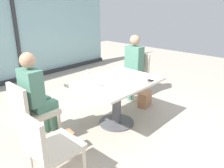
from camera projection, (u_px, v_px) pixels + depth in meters
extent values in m
plane|color=#A89E8E|center=(117.00, 123.00, 3.58)|extent=(12.00, 12.00, 0.00)
cube|color=#8DB7BC|center=(15.00, 25.00, 5.16)|extent=(5.58, 0.03, 2.70)
cube|color=#2D2D33|center=(15.00, 25.00, 5.14)|extent=(0.08, 0.06, 2.70)
cube|color=#2D2D33|center=(23.00, 78.00, 5.59)|extent=(5.58, 0.10, 0.10)
cube|color=silver|center=(117.00, 82.00, 3.34)|extent=(1.27, 0.94, 0.04)
cylinder|color=#4C4C51|center=(117.00, 104.00, 3.46)|extent=(0.14, 0.14, 0.69)
cylinder|color=#4C4C51|center=(117.00, 122.00, 3.58)|extent=(0.56, 0.56, 0.02)
cube|color=beige|center=(38.00, 112.00, 3.04)|extent=(0.46, 0.46, 0.06)
cube|color=beige|center=(18.00, 102.00, 2.78)|extent=(0.05, 0.46, 0.42)
cylinder|color=beige|center=(60.00, 126.00, 3.13)|extent=(0.04, 0.04, 0.39)
cylinder|color=beige|center=(45.00, 117.00, 3.38)|extent=(0.04, 0.04, 0.39)
cylinder|color=beige|center=(34.00, 138.00, 2.85)|extent=(0.04, 0.04, 0.39)
cylinder|color=beige|center=(19.00, 127.00, 3.10)|extent=(0.04, 0.04, 0.39)
cube|color=beige|center=(132.00, 77.00, 4.50)|extent=(0.46, 0.46, 0.06)
cube|color=beige|center=(140.00, 63.00, 4.59)|extent=(0.05, 0.46, 0.42)
cylinder|color=beige|center=(118.00, 87.00, 4.56)|extent=(0.04, 0.04, 0.39)
cylinder|color=beige|center=(134.00, 92.00, 4.31)|extent=(0.04, 0.04, 0.39)
cylinder|color=beige|center=(130.00, 83.00, 4.84)|extent=(0.04, 0.04, 0.39)
cylinder|color=beige|center=(145.00, 87.00, 4.59)|extent=(0.04, 0.04, 0.39)
cube|color=beige|center=(56.00, 147.00, 2.30)|extent=(0.46, 0.46, 0.06)
cube|color=beige|center=(31.00, 137.00, 2.04)|extent=(0.05, 0.46, 0.42)
cylinder|color=beige|center=(84.00, 164.00, 2.38)|extent=(0.04, 0.04, 0.39)
cylinder|color=beige|center=(63.00, 148.00, 2.64)|extent=(0.04, 0.04, 0.39)
cylinder|color=beige|center=(32.00, 165.00, 2.36)|extent=(0.04, 0.04, 0.39)
cylinder|color=#4C7F6B|center=(54.00, 122.00, 3.17)|extent=(0.11, 0.11, 0.45)
cube|color=#4C7F6B|center=(46.00, 106.00, 3.01)|extent=(0.32, 0.13, 0.11)
cylinder|color=#4C7F6B|center=(47.00, 118.00, 3.28)|extent=(0.11, 0.11, 0.45)
cube|color=#4C7F6B|center=(39.00, 103.00, 3.12)|extent=(0.32, 0.13, 0.11)
cube|color=#4C7F6B|center=(31.00, 87.00, 2.87)|extent=(0.20, 0.34, 0.48)
sphere|color=tan|center=(27.00, 60.00, 2.75)|extent=(0.20, 0.20, 0.20)
cylinder|color=#4C7F6B|center=(123.00, 87.00, 4.50)|extent=(0.11, 0.11, 0.45)
cube|color=#4C7F6B|center=(126.00, 73.00, 4.47)|extent=(0.32, 0.13, 0.11)
cylinder|color=#4C7F6B|center=(130.00, 89.00, 4.39)|extent=(0.11, 0.11, 0.45)
cube|color=#4C7F6B|center=(133.00, 75.00, 4.36)|extent=(0.32, 0.13, 0.11)
cube|color=#4C7F6B|center=(134.00, 58.00, 4.40)|extent=(0.20, 0.34, 0.48)
sphere|color=tan|center=(135.00, 40.00, 4.28)|extent=(0.20, 0.20, 0.20)
cylinder|color=silver|center=(112.00, 78.00, 3.42)|extent=(0.06, 0.06, 0.00)
cylinder|color=silver|center=(112.00, 76.00, 3.41)|extent=(0.01, 0.01, 0.08)
cone|color=silver|center=(112.00, 70.00, 3.38)|extent=(0.07, 0.07, 0.09)
cylinder|color=silver|center=(96.00, 86.00, 3.09)|extent=(0.06, 0.06, 0.00)
cylinder|color=silver|center=(96.00, 83.00, 3.07)|extent=(0.01, 0.01, 0.08)
cone|color=silver|center=(96.00, 77.00, 3.04)|extent=(0.07, 0.07, 0.09)
cylinder|color=silver|center=(133.00, 82.00, 3.25)|extent=(0.06, 0.06, 0.00)
cylinder|color=silver|center=(133.00, 79.00, 3.24)|extent=(0.01, 0.01, 0.08)
cone|color=silver|center=(134.00, 74.00, 3.20)|extent=(0.07, 0.07, 0.09)
cylinder|color=silver|center=(87.00, 80.00, 3.33)|extent=(0.06, 0.06, 0.00)
cylinder|color=silver|center=(87.00, 78.00, 3.32)|extent=(0.01, 0.01, 0.08)
cone|color=silver|center=(87.00, 72.00, 3.29)|extent=(0.07, 0.07, 0.09)
cylinder|color=white|center=(146.00, 80.00, 3.21)|extent=(0.08, 0.08, 0.09)
cube|color=black|center=(149.00, 80.00, 3.34)|extent=(0.08, 0.15, 0.01)
cube|color=#A3704C|center=(62.00, 144.00, 2.81)|extent=(0.32, 0.21, 0.28)
cube|color=#A3704C|center=(145.00, 99.00, 4.14)|extent=(0.33, 0.22, 0.28)
cube|color=#A3704C|center=(47.00, 148.00, 2.73)|extent=(0.32, 0.19, 0.28)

